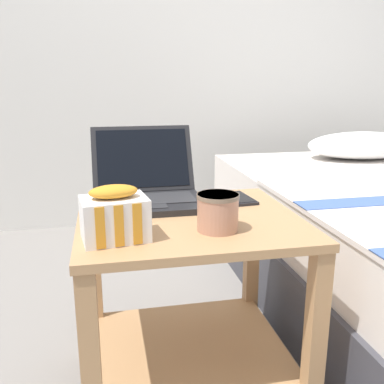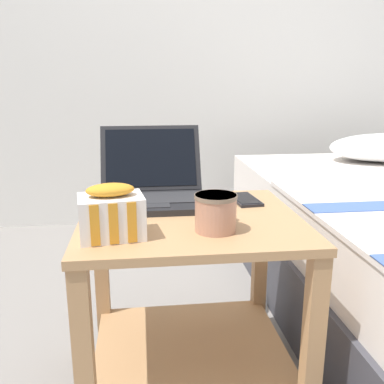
% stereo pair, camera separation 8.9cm
% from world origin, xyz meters
% --- Properties ---
extents(back_wall, '(8.00, 0.05, 2.50)m').
position_xyz_m(back_wall, '(0.00, 1.62, 1.25)').
color(back_wall, silver).
rests_on(back_wall, ground_plane).
extents(bedside_table, '(0.59, 0.53, 0.54)m').
position_xyz_m(bedside_table, '(0.00, 0.00, 0.35)').
color(bedside_table, tan).
rests_on(bedside_table, ground_plane).
extents(laptop, '(0.32, 0.32, 0.21)m').
position_xyz_m(laptop, '(-0.10, 0.17, 0.59)').
color(laptop, black).
rests_on(laptop, bedside_table).
extents(mug_front_left, '(0.11, 0.13, 0.09)m').
position_xyz_m(mug_front_left, '(0.05, -0.11, 0.60)').
color(mug_front_left, tan).
rests_on(mug_front_left, bedside_table).
extents(snack_bag, '(0.16, 0.13, 0.13)m').
position_xyz_m(snack_bag, '(-0.20, -0.13, 0.60)').
color(snack_bag, white).
rests_on(snack_bag, bedside_table).
extents(cell_phone, '(0.09, 0.15, 0.01)m').
position_xyz_m(cell_phone, '(0.18, 0.14, 0.55)').
color(cell_phone, black).
rests_on(cell_phone, bedside_table).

